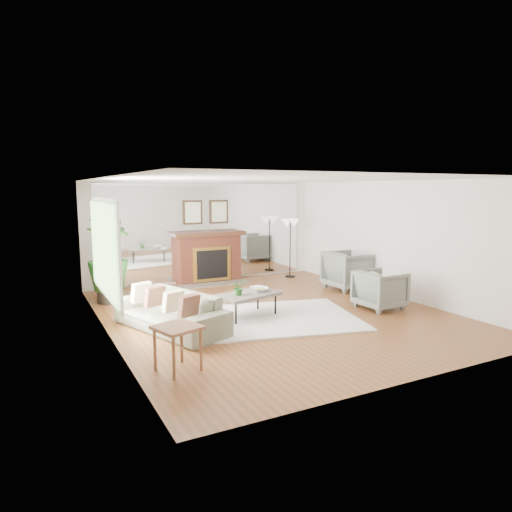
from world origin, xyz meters
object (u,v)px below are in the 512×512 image
coffee_table (248,295)px  floor_lamp (290,228)px  fireplace (209,256)px  side_table (177,333)px  armchair_back (348,270)px  potted_ficus (108,257)px  armchair_front (380,290)px  sofa (170,312)px

coffee_table → floor_lamp: (2.73, 2.98, 0.90)m
fireplace → side_table: 5.69m
armchair_back → side_table: bearing=119.0°
armchair_back → potted_ficus: 5.37m
potted_ficus → floor_lamp: size_ratio=1.14×
fireplace → coffee_table: (-0.58, -3.36, -0.24)m
floor_lamp → coffee_table: bearing=-132.5°
fireplace → armchair_back: 3.44m
armchair_front → floor_lamp: floor_lamp is taller
coffee_table → sofa: sofa is taller
coffee_table → armchair_back: armchair_back is taller
sofa → potted_ficus: potted_ficus is taller
coffee_table → floor_lamp: size_ratio=0.83×
armchair_front → potted_ficus: bearing=55.0°
potted_ficus → floor_lamp: bearing=7.5°
side_table → floor_lamp: (4.61, 4.75, 0.82)m
coffee_table → potted_ficus: potted_ficus is taller
side_table → armchair_back: bearing=29.7°
armchair_back → floor_lamp: (-0.45, 1.87, 0.88)m
coffee_table → sofa: size_ratio=0.59×
floor_lamp → fireplace: bearing=170.1°
armchair_back → armchair_front: bearing=160.4°
sofa → side_table: 1.77m
fireplace → sofa: 4.00m
sofa → potted_ficus: 2.56m
side_table → potted_ficus: (-0.14, 4.13, 0.44)m
sofa → armchair_front: armchair_front is taller
armchair_front → coffee_table: bearing=74.8°
sofa → armchair_front: 4.09m
fireplace → potted_ficus: bearing=-159.0°
fireplace → floor_lamp: size_ratio=1.33×
sofa → potted_ficus: size_ratio=1.23×
sofa → armchair_back: bearing=84.5°
coffee_table → floor_lamp: 4.14m
armchair_back → side_table: size_ratio=1.48×
fireplace → armchair_back: (2.60, -2.25, -0.22)m
fireplace → coffee_table: fireplace is taller
coffee_table → side_table: size_ratio=1.94×
coffee_table → armchair_front: bearing=-12.7°
coffee_table → armchair_back: size_ratio=1.31×
coffee_table → armchair_back: 3.37m
side_table → armchair_front: bearing=14.8°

